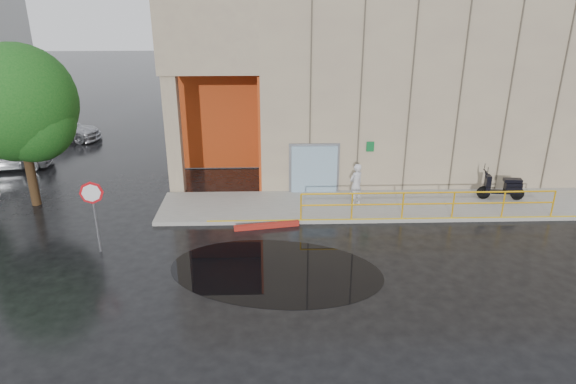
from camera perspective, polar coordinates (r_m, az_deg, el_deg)
The scene contains 12 objects.
ground at distance 16.51m, azimuth 3.79°, elevation -8.04°, with size 120.00×120.00×0.00m, color black.
sidewalk at distance 21.17m, azimuth 13.49°, elevation -1.42°, with size 20.00×3.00×0.15m, color gray.
building at distance 26.39m, azimuth 13.08°, elevation 12.54°, with size 20.00×10.17×8.00m.
guardrail at distance 19.81m, azimuth 15.30°, elevation -1.33°, with size 9.56×0.06×1.03m.
person at distance 20.29m, azimuth 7.56°, elevation 0.82°, with size 0.62×0.41×1.71m, color silver.
scooter at distance 22.40m, azimuth 22.79°, elevation 1.22°, with size 1.90×0.81×1.44m.
stop_sign at distance 17.57m, azimuth -20.87°, elevation -0.97°, with size 0.75×0.16×2.50m.
red_curb at distance 18.82m, azimuth -2.38°, elevation -3.76°, with size 2.40×0.18×0.18m, color maroon.
puddle at distance 16.13m, azimuth -1.40°, elevation -8.75°, with size 6.67×4.11×0.01m, color black.
car_a at distance 28.31m, azimuth -29.22°, elevation 3.77°, with size 1.83×4.54×1.55m, color #A8ABAE.
car_c at distance 32.30m, azimuth -23.77°, elevation 6.38°, with size 1.75×4.31×1.25m, color #A8AAB0.
tree_near at distance 22.00m, azimuth -27.54°, elevation 8.33°, with size 4.43×4.43×6.39m.
Camera 1 is at (-1.53, -14.25, 8.20)m, focal length 32.00 mm.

